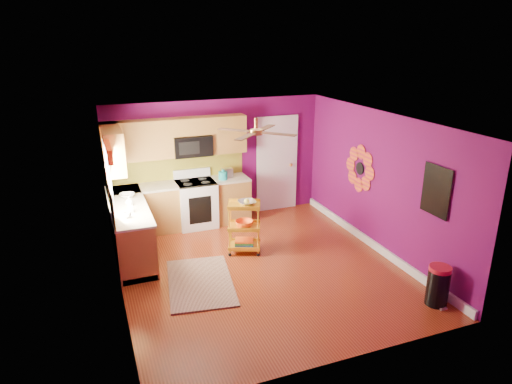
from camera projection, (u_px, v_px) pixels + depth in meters
name	position (u px, v px, depth m)	size (l,w,h in m)	color
ground	(260.00, 268.00, 7.68)	(5.00, 5.00, 0.00)	maroon
room_envelope	(262.00, 175.00, 7.16)	(4.54, 5.04, 2.52)	#610B52
lower_cabinets	(160.00, 217.00, 8.69)	(2.81, 2.31, 0.94)	brown
electric_range	(196.00, 203.00, 9.25)	(0.76, 0.66, 1.13)	white
upper_cabinetry	(157.00, 142.00, 8.59)	(2.80, 2.30, 1.26)	brown
left_window	(108.00, 165.00, 7.29)	(0.08, 1.35, 1.08)	white
panel_door	(277.00, 165.00, 9.98)	(0.95, 0.11, 2.15)	white
right_wall_art	(391.00, 178.00, 7.66)	(0.04, 2.74, 1.04)	black
ceiling_fan	(256.00, 131.00, 7.11)	(1.01, 1.01, 0.26)	#BF8C3F
shag_rug	(200.00, 282.00, 7.21)	(0.99, 1.61, 0.02)	#331711
rolling_cart	(245.00, 225.00, 8.08)	(0.68, 0.59, 1.02)	gold
trash_can	(438.00, 286.00, 6.56)	(0.32, 0.35, 0.60)	black
teal_kettle	(223.00, 175.00, 9.22)	(0.18, 0.18, 0.21)	teal
toaster	(227.00, 173.00, 9.40)	(0.22, 0.15, 0.18)	beige
soap_bottle_a	(130.00, 207.00, 7.51)	(0.08, 0.08, 0.18)	#EA3F72
soap_bottle_b	(129.00, 201.00, 7.80)	(0.13, 0.13, 0.16)	white
counter_dish	(127.00, 195.00, 8.23)	(0.26, 0.26, 0.06)	white
counter_cup	(127.00, 215.00, 7.29)	(0.13, 0.13, 0.10)	white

